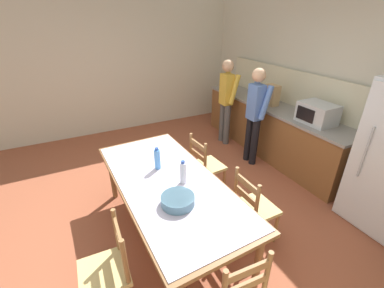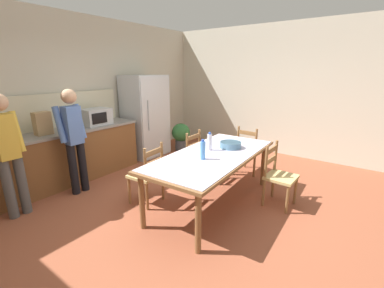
# 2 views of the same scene
# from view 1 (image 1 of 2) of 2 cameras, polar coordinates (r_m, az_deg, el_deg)

# --- Properties ---
(ground_plane) EXTENTS (8.32, 8.32, 0.00)m
(ground_plane) POSITION_cam_1_polar(r_m,az_deg,el_deg) (3.53, -2.52, -15.38)
(ground_plane) COLOR brown
(wall_back) EXTENTS (6.52, 0.12, 2.90)m
(wall_back) POSITION_cam_1_polar(r_m,az_deg,el_deg) (4.50, 30.29, 11.52)
(wall_back) COLOR beige
(wall_back) RESTS_ON ground
(wall_left) EXTENTS (0.12, 5.20, 2.90)m
(wall_left) POSITION_cam_1_polar(r_m,az_deg,el_deg) (5.82, -16.87, 16.74)
(wall_left) COLOR beige
(wall_left) RESTS_ON ground
(kitchen_counter) EXTENTS (3.23, 0.66, 0.92)m
(kitchen_counter) POSITION_cam_1_polar(r_m,az_deg,el_deg) (5.00, 16.90, 3.26)
(kitchen_counter) COLOR brown
(kitchen_counter) RESTS_ON ground
(counter_splashback) EXTENTS (3.19, 0.03, 0.60)m
(counter_splashback) POSITION_cam_1_polar(r_m,az_deg,el_deg) (4.98, 20.78, 11.85)
(counter_splashback) COLOR beige
(counter_splashback) RESTS_ON kitchen_counter
(microwave) EXTENTS (0.50, 0.39, 0.30)m
(microwave) POSITION_cam_1_polar(r_m,az_deg,el_deg) (4.22, 26.06, 6.15)
(microwave) COLOR #B2B7BC
(microwave) RESTS_ON kitchen_counter
(paper_bag) EXTENTS (0.24, 0.16, 0.36)m
(paper_bag) POSITION_cam_1_polar(r_m,az_deg,el_deg) (4.80, 17.35, 10.34)
(paper_bag) COLOR tan
(paper_bag) RESTS_ON kitchen_counter
(dining_table) EXTENTS (2.30, 1.10, 0.77)m
(dining_table) POSITION_cam_1_polar(r_m,az_deg,el_deg) (2.84, -5.30, -9.22)
(dining_table) COLOR brown
(dining_table) RESTS_ON ground
(bottle_near_centre) EXTENTS (0.07, 0.07, 0.27)m
(bottle_near_centre) POSITION_cam_1_polar(r_m,az_deg,el_deg) (2.96, -7.71, -3.31)
(bottle_near_centre) COLOR #4C8ED6
(bottle_near_centre) RESTS_ON dining_table
(bottle_off_centre) EXTENTS (0.07, 0.07, 0.27)m
(bottle_off_centre) POSITION_cam_1_polar(r_m,az_deg,el_deg) (2.69, -2.00, -6.39)
(bottle_off_centre) COLOR silver
(bottle_off_centre) RESTS_ON dining_table
(serving_bowl) EXTENTS (0.32, 0.32, 0.09)m
(serving_bowl) POSITION_cam_1_polar(r_m,az_deg,el_deg) (2.46, -3.18, -12.26)
(serving_bowl) COLOR slate
(serving_bowl) RESTS_ON dining_table
(chair_side_far_left) EXTENTS (0.45, 0.43, 0.91)m
(chair_side_far_left) POSITION_cam_1_polar(r_m,az_deg,el_deg) (3.67, 3.02, -4.87)
(chair_side_far_left) COLOR olive
(chair_side_far_left) RESTS_ON ground
(chair_side_near_right) EXTENTS (0.43, 0.41, 0.91)m
(chair_side_near_right) POSITION_cam_1_polar(r_m,az_deg,el_deg) (2.52, -18.10, -25.08)
(chair_side_near_right) COLOR olive
(chair_side_near_right) RESTS_ON ground
(chair_side_far_right) EXTENTS (0.42, 0.40, 0.91)m
(chair_side_far_right) POSITION_cam_1_polar(r_m,az_deg,el_deg) (3.03, 13.46, -13.62)
(chair_side_far_right) COLOR olive
(chair_side_far_right) RESTS_ON ground
(person_at_sink) EXTENTS (0.41, 0.28, 1.64)m
(person_at_sink) POSITION_cam_1_polar(r_m,az_deg,el_deg) (5.05, 7.67, 10.00)
(person_at_sink) COLOR #4C4C4C
(person_at_sink) RESTS_ON ground
(person_at_counter) EXTENTS (0.41, 0.28, 1.64)m
(person_at_counter) POSITION_cam_1_polar(r_m,az_deg,el_deg) (4.38, 13.84, 6.80)
(person_at_counter) COLOR black
(person_at_counter) RESTS_ON ground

